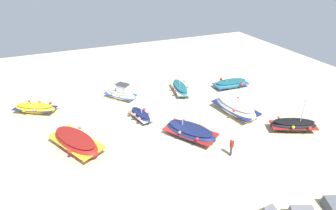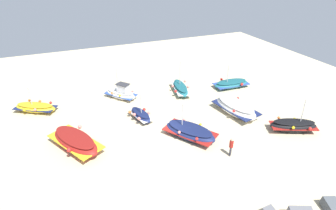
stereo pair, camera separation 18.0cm
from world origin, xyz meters
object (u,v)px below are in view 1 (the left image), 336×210
at_px(fishing_boat_1, 76,142).
at_px(fishing_boat_6, 235,107).
at_px(fishing_boat_8, 231,84).
at_px(fishing_boat_4, 180,88).
at_px(fishing_boat_0, 190,132).
at_px(fishing_boat_3, 121,93).
at_px(person_walking, 232,146).
at_px(fishing_boat_5, 141,115).
at_px(fishing_boat_2, 293,125).
at_px(fishing_boat_7, 35,108).

relative_size(fishing_boat_1, fishing_boat_6, 1.06).
bearing_deg(fishing_boat_8, fishing_boat_4, 171.74).
xyz_separation_m(fishing_boat_0, fishing_boat_4, (-3.10, -8.70, -0.05)).
relative_size(fishing_boat_4, fishing_boat_6, 0.84).
height_order(fishing_boat_3, person_walking, fishing_boat_3).
height_order(fishing_boat_0, fishing_boat_6, fishing_boat_0).
xyz_separation_m(fishing_boat_1, fishing_boat_5, (-6.36, -2.37, -0.20)).
bearing_deg(person_walking, fishing_boat_3, -17.15).
relative_size(fishing_boat_2, fishing_boat_7, 0.98).
bearing_deg(fishing_boat_8, fishing_boat_0, -139.52).
relative_size(fishing_boat_3, fishing_boat_6, 0.72).
height_order(fishing_boat_1, fishing_boat_5, fishing_boat_5).
xyz_separation_m(fishing_boat_2, fishing_boat_8, (-0.34, -10.34, -0.14)).
bearing_deg(fishing_boat_1, fishing_boat_2, 47.22).
bearing_deg(fishing_boat_5, fishing_boat_2, -134.70).
bearing_deg(fishing_boat_5, fishing_boat_6, -119.48).
relative_size(fishing_boat_0, fishing_boat_3, 1.32).
relative_size(fishing_boat_6, person_walking, 3.37).
bearing_deg(person_walking, fishing_boat_0, -12.19).
height_order(fishing_boat_4, fishing_boat_7, fishing_boat_4).
relative_size(fishing_boat_2, fishing_boat_8, 0.98).
height_order(fishing_boat_1, fishing_boat_3, fishing_boat_3).
distance_m(fishing_boat_4, fishing_boat_8, 6.41).
bearing_deg(person_walking, fishing_boat_8, -73.81).
distance_m(fishing_boat_8, person_walking, 13.49).
bearing_deg(fishing_boat_3, fishing_boat_8, 42.21).
height_order(fishing_boat_0, fishing_boat_7, fishing_boat_0).
xyz_separation_m(fishing_boat_0, fishing_boat_2, (-9.08, 2.74, 0.03)).
relative_size(fishing_boat_7, fishing_boat_8, 1.01).
xyz_separation_m(fishing_boat_1, fishing_boat_4, (-12.53, -6.46, -0.14)).
relative_size(fishing_boat_5, fishing_boat_6, 0.61).
height_order(fishing_boat_0, fishing_boat_3, fishing_boat_3).
bearing_deg(fishing_boat_3, fishing_boat_0, -17.54).
bearing_deg(fishing_boat_6, fishing_boat_7, 56.61).
distance_m(fishing_boat_3, fishing_boat_8, 13.30).
relative_size(fishing_boat_3, fishing_boat_4, 0.86).
xyz_separation_m(fishing_boat_6, fishing_boat_7, (18.67, -8.22, -0.22)).
bearing_deg(fishing_boat_6, fishing_boat_8, -40.05).
distance_m(fishing_boat_2, fishing_boat_6, 5.58).
bearing_deg(fishing_boat_0, person_walking, -5.67).
relative_size(fishing_boat_0, fishing_boat_2, 1.17).
height_order(fishing_boat_3, fishing_boat_8, fishing_boat_3).
height_order(fishing_boat_2, fishing_boat_7, fishing_boat_2).
bearing_deg(person_walking, fishing_boat_7, 6.70).
xyz_separation_m(fishing_boat_0, person_walking, (-1.84, 3.54, 0.37)).
xyz_separation_m(fishing_boat_2, fishing_boat_3, (12.77, -12.58, 0.03)).
bearing_deg(person_walking, fishing_boat_1, 23.23).
relative_size(fishing_boat_3, fishing_boat_7, 0.86).
distance_m(fishing_boat_1, fishing_boat_3, 9.53).
distance_m(fishing_boat_0, fishing_boat_4, 9.24).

